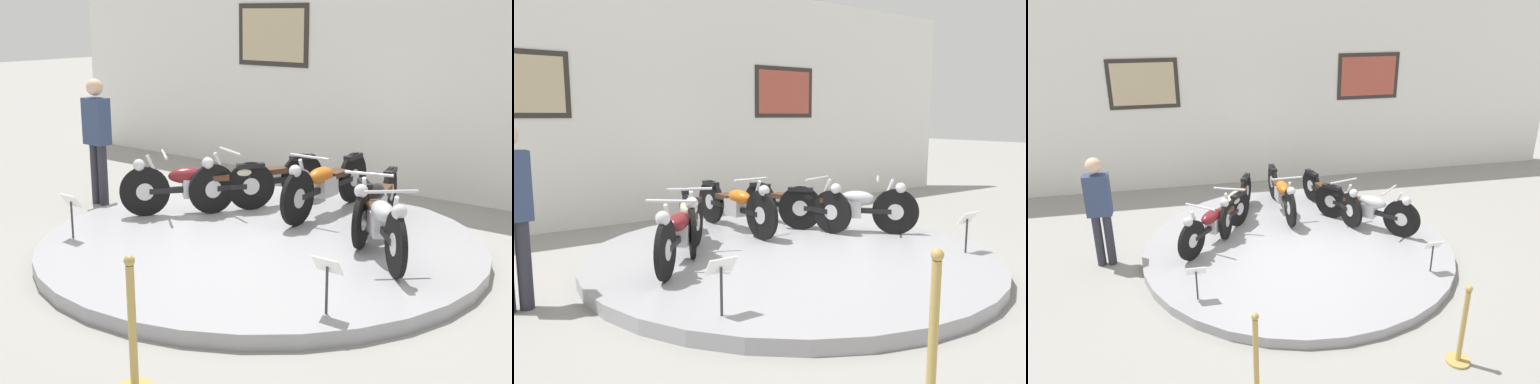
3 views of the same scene
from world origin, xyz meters
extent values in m
plane|color=gray|center=(0.00, 0.00, 0.00)|extent=(60.00, 60.00, 0.00)
cylinder|color=#99999E|center=(0.00, 0.00, 0.07)|extent=(4.98, 4.98, 0.15)
cube|color=white|center=(0.00, 3.50, 2.06)|extent=(14.00, 0.20, 4.12)
cube|color=#2D2823|center=(-2.40, 3.39, 2.27)|extent=(1.40, 0.02, 1.00)
cube|color=#C6B289|center=(-2.40, 3.38, 2.27)|extent=(1.24, 0.02, 0.84)
cube|color=#2D2823|center=(2.40, 3.39, 2.27)|extent=(1.40, 0.02, 1.00)
cube|color=#B24C3D|center=(2.40, 3.38, 2.27)|extent=(1.24, 0.02, 0.84)
cylinder|color=black|center=(-1.71, -0.17, 0.46)|extent=(0.44, 0.52, 0.63)
cylinder|color=silver|center=(-1.71, -0.17, 0.46)|extent=(0.19, 0.21, 0.22)
cylinder|color=black|center=(-0.85, 0.87, 0.46)|extent=(0.44, 0.52, 0.63)
cylinder|color=silver|center=(-0.85, 0.87, 0.46)|extent=(0.19, 0.21, 0.22)
cube|color=black|center=(-1.28, 0.35, 0.46)|extent=(0.84, 1.01, 0.07)
cube|color=silver|center=(-1.31, 0.32, 0.48)|extent=(0.36, 0.37, 0.24)
ellipsoid|color=maroon|center=(-1.37, 0.24, 0.64)|extent=(0.47, 0.51, 0.20)
cube|color=#472D1E|center=(-1.14, 0.52, 0.60)|extent=(0.36, 0.37, 0.07)
cube|color=black|center=(-0.85, 0.87, 0.73)|extent=(0.31, 0.34, 0.06)
cylinder|color=silver|center=(-1.62, -0.06, 0.66)|extent=(0.19, 0.22, 0.54)
cylinder|color=silver|center=(-1.55, 0.03, 0.92)|extent=(0.44, 0.37, 0.03)
sphere|color=silver|center=(-1.75, -0.22, 0.80)|extent=(0.15, 0.15, 0.15)
cylinder|color=black|center=(-1.12, 0.43, 0.47)|extent=(0.29, 0.61, 0.64)
cylinder|color=silver|center=(-1.12, 0.43, 0.47)|extent=(0.14, 0.23, 0.22)
cylinder|color=black|center=(-0.61, 1.68, 0.47)|extent=(0.29, 0.61, 0.64)
cylinder|color=silver|center=(-0.61, 1.68, 0.47)|extent=(0.14, 0.23, 0.22)
cube|color=black|center=(-0.87, 1.06, 0.47)|extent=(0.53, 1.18, 0.07)
cube|color=silver|center=(-0.88, 1.02, 0.49)|extent=(0.31, 0.37, 0.24)
ellipsoid|color=beige|center=(-0.92, 0.93, 0.65)|extent=(0.38, 0.53, 0.20)
cube|color=#472D1E|center=(-0.78, 1.26, 0.61)|extent=(0.31, 0.37, 0.07)
cube|color=black|center=(-0.61, 1.68, 0.74)|extent=(0.23, 0.37, 0.06)
cylinder|color=silver|center=(-1.07, 0.57, 0.67)|extent=(0.13, 0.25, 0.54)
cylinder|color=silver|center=(-1.02, 0.67, 0.93)|extent=(0.51, 0.23, 0.03)
sphere|color=silver|center=(-1.14, 0.38, 0.81)|extent=(0.15, 0.15, 0.15)
cylinder|color=black|center=(0.02, 0.67, 0.48)|extent=(0.08, 0.67, 0.67)
cylinder|color=silver|center=(0.02, 0.67, 0.48)|extent=(0.07, 0.24, 0.23)
cylinder|color=black|center=(-0.02, 2.02, 0.48)|extent=(0.08, 0.67, 0.67)
cylinder|color=silver|center=(-0.02, 2.02, 0.48)|extent=(0.07, 0.24, 0.23)
cube|color=black|center=(0.00, 1.34, 0.48)|extent=(0.11, 1.24, 0.07)
cube|color=silver|center=(0.00, 1.30, 0.50)|extent=(0.21, 0.33, 0.24)
ellipsoid|color=#D16619|center=(0.00, 1.20, 0.66)|extent=(0.24, 0.49, 0.20)
cube|color=#472D1E|center=(-0.01, 1.56, 0.62)|extent=(0.21, 0.33, 0.07)
cube|color=black|center=(-0.02, 2.02, 0.77)|extent=(0.11, 0.36, 0.06)
cylinder|color=silver|center=(0.02, 0.82, 0.68)|extent=(0.05, 0.25, 0.54)
cylinder|color=silver|center=(0.01, 0.93, 0.94)|extent=(0.54, 0.05, 0.03)
sphere|color=silver|center=(0.02, 0.61, 0.82)|extent=(0.15, 0.15, 0.15)
cylinder|color=black|center=(1.04, 0.41, 0.45)|extent=(0.21, 0.61, 0.62)
cylinder|color=silver|center=(1.04, 0.41, 0.45)|extent=(0.12, 0.23, 0.22)
cylinder|color=black|center=(0.69, 1.71, 0.45)|extent=(0.21, 0.61, 0.62)
cylinder|color=silver|center=(0.69, 1.71, 0.45)|extent=(0.12, 0.23, 0.22)
cube|color=black|center=(0.87, 1.06, 0.45)|extent=(0.39, 1.22, 0.07)
cube|color=silver|center=(0.88, 1.02, 0.47)|extent=(0.28, 0.36, 0.24)
ellipsoid|color=black|center=(0.90, 0.92, 0.63)|extent=(0.34, 0.52, 0.20)
cube|color=#472D1E|center=(0.81, 1.27, 0.59)|extent=(0.28, 0.36, 0.07)
cube|color=black|center=(0.69, 1.71, 0.72)|extent=(0.19, 0.37, 0.06)
cylinder|color=silver|center=(1.01, 0.55, 0.65)|extent=(0.11, 0.25, 0.54)
cylinder|color=silver|center=(0.98, 0.65, 0.91)|extent=(0.53, 0.17, 0.03)
sphere|color=silver|center=(1.06, 0.35, 0.79)|extent=(0.15, 0.15, 0.15)
cylinder|color=black|center=(1.74, -0.15, 0.47)|extent=(0.48, 0.51, 0.64)
cylinder|color=silver|center=(1.74, -0.15, 0.47)|extent=(0.20, 0.21, 0.23)
cylinder|color=black|center=(0.82, 0.85, 0.47)|extent=(0.48, 0.51, 0.64)
cylinder|color=silver|center=(0.82, 0.85, 0.47)|extent=(0.20, 0.21, 0.23)
cube|color=black|center=(1.28, 0.35, 0.47)|extent=(0.89, 0.96, 0.07)
cube|color=silver|center=(1.31, 0.32, 0.49)|extent=(0.36, 0.37, 0.24)
ellipsoid|color=#B2B5BA|center=(1.38, 0.25, 0.65)|extent=(0.49, 0.50, 0.20)
cube|color=#472D1E|center=(1.13, 0.51, 0.61)|extent=(0.36, 0.37, 0.07)
cube|color=black|center=(0.82, 0.85, 0.74)|extent=(0.32, 0.33, 0.06)
cylinder|color=silver|center=(1.64, -0.04, 0.67)|extent=(0.20, 0.21, 0.54)
cylinder|color=silver|center=(1.57, 0.04, 0.93)|extent=(0.42, 0.39, 0.03)
sphere|color=silver|center=(1.78, -0.19, 0.81)|extent=(0.15, 0.15, 0.15)
cylinder|color=#333338|center=(-1.70, -1.30, 0.36)|extent=(0.02, 0.02, 0.42)
cube|color=white|center=(-1.70, -1.30, 0.58)|extent=(0.26, 0.11, 0.15)
cylinder|color=#333338|center=(1.70, -1.30, 0.36)|extent=(0.02, 0.02, 0.42)
cube|color=white|center=(1.70, -1.30, 0.58)|extent=(0.26, 0.11, 0.15)
cylinder|color=#2D2D38|center=(-3.11, 0.20, 0.43)|extent=(0.13, 0.13, 0.85)
cylinder|color=#2D2D38|center=(-2.95, 0.20, 0.43)|extent=(0.13, 0.13, 0.85)
cube|color=navy|center=(-3.03, 0.20, 1.17)|extent=(0.36, 0.22, 0.64)
sphere|color=beige|center=(-3.03, 0.20, 1.64)|extent=(0.23, 0.23, 0.23)
cylinder|color=tan|center=(-1.18, -3.00, 0.47)|extent=(0.06, 0.06, 0.95)
sphere|color=tan|center=(-1.18, -3.00, 0.98)|extent=(0.08, 0.08, 0.08)
cylinder|color=tan|center=(1.18, -3.00, 0.01)|extent=(0.28, 0.28, 0.03)
cylinder|color=tan|center=(1.18, -3.00, 0.47)|extent=(0.06, 0.06, 0.95)
sphere|color=tan|center=(1.18, -3.00, 0.98)|extent=(0.08, 0.08, 0.08)
camera|label=1|loc=(4.70, -6.07, 2.63)|focal=50.00mm
camera|label=2|loc=(-3.63, -4.78, 1.80)|focal=35.00mm
camera|label=3|loc=(-1.77, -7.10, 3.98)|focal=35.00mm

